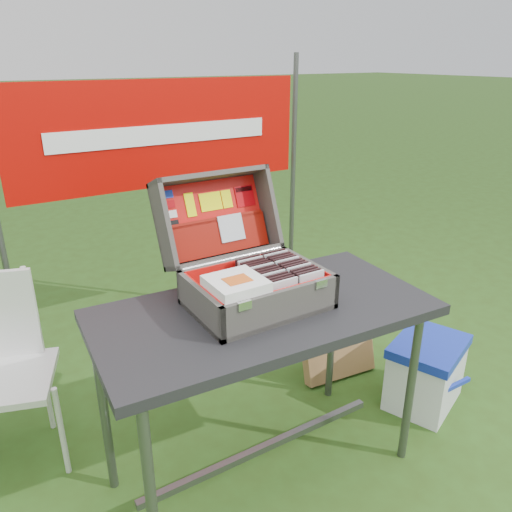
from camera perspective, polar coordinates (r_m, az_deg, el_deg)
ground at (r=2.42m, az=2.30°, el=-22.22°), size 80.00×80.00×0.00m
table at (r=2.11m, az=0.86°, el=-15.54°), size 1.31×0.72×0.80m
table_top at (r=1.90m, az=0.92°, el=-6.45°), size 1.31×0.72×0.04m
table_leg_fl at (r=1.77m, az=-11.83°, el=-26.18°), size 0.04×0.04×0.76m
table_leg_fr at (r=2.28m, az=17.28°, el=-13.99°), size 0.04×0.04×0.76m
table_leg_bl at (r=2.14m, az=-16.95°, el=-16.70°), size 0.04×0.04×0.76m
table_leg_br at (r=2.58m, az=8.69°, el=-8.62°), size 0.04×0.04×0.76m
table_brace at (r=2.29m, az=0.82°, el=-21.09°), size 1.13×0.03×0.03m
suitcase at (r=1.86m, az=-0.82°, el=1.02°), size 0.50×0.51×0.44m
suitcase_base_bottom at (r=1.90m, az=0.15°, el=-5.42°), size 0.50×0.35×0.02m
suitcase_base_wall_front at (r=1.75m, az=3.06°, el=-5.91°), size 0.50×0.02×0.13m
suitcase_base_wall_back at (r=2.01m, az=-2.38°, el=-2.10°), size 0.50×0.02×0.13m
suitcase_base_wall_left at (r=1.78m, az=-6.43°, el=-5.62°), size 0.02×0.35×0.13m
suitcase_base_wall_right at (r=2.00m, az=5.96°, el=-2.29°), size 0.02×0.35×0.13m
suitcase_liner_floor at (r=1.90m, az=0.15°, el=-5.08°), size 0.46×0.32×0.01m
suitcase_latch_left at (r=1.64m, az=-1.32°, el=-5.67°), size 0.05×0.01×0.03m
suitcase_latch_right at (r=1.81m, az=7.45°, el=-3.16°), size 0.05×0.01×0.03m
suitcase_hinge at (r=1.99m, az=-2.55°, el=-0.26°), size 0.45×0.02×0.02m
suitcase_lid_back at (r=2.10m, az=-5.03°, el=4.33°), size 0.50×0.15×0.34m
suitcase_lid_rim_far at (r=2.06m, az=-5.32°, el=9.09°), size 0.50×0.13×0.07m
suitcase_lid_rim_near at (r=2.05m, az=-3.44°, el=-0.08°), size 0.50×0.13×0.07m
suitcase_lid_rim_left at (r=1.96m, az=-10.58°, el=3.36°), size 0.02×0.26×0.38m
suitcase_lid_rim_right at (r=2.16m, az=1.25°, el=5.53°), size 0.02×0.26×0.38m
suitcase_lid_liner at (r=2.09m, az=-4.88°, el=4.37°), size 0.45×0.12×0.29m
suitcase_liner_wall_front at (r=1.76m, az=2.83°, el=-5.46°), size 0.46×0.01×0.11m
suitcase_liner_wall_back at (r=1.99m, az=-2.21°, el=-1.97°), size 0.46×0.01×0.11m
suitcase_liner_wall_left at (r=1.78m, az=-6.08°, el=-5.24°), size 0.01×0.32×0.11m
suitcase_liner_wall_right at (r=1.99m, az=5.68°, el=-2.12°), size 0.01×0.32×0.11m
suitcase_lid_pocket at (r=2.07m, az=-4.21°, el=2.21°), size 0.44×0.08×0.14m
suitcase_pocket_edge at (r=2.07m, az=-4.54°, el=4.16°), size 0.43×0.03×0.03m
suitcase_pocket_cd at (r=2.08m, az=-2.85°, el=3.24°), size 0.11×0.05×0.11m
lid_sticker_cc_a at (r=2.02m, az=-10.14°, el=6.94°), size 0.05×0.01×0.03m
lid_sticker_cc_b at (r=2.02m, az=-9.91°, el=5.83°), size 0.05×0.01×0.03m
lid_sticker_cc_c at (r=2.01m, az=-9.68°, el=4.72°), size 0.05×0.01×0.03m
lid_sticker_cc_d at (r=2.01m, az=-9.45°, el=3.61°), size 0.05×0.01×0.03m
lid_card_neon_tall at (r=2.05m, az=-7.52°, el=5.82°), size 0.04×0.04×0.09m
lid_card_neon_main at (r=2.09m, az=-5.19°, el=6.22°), size 0.10×0.03×0.07m
lid_card_neon_small at (r=2.12m, az=-3.36°, el=6.52°), size 0.04×0.03×0.07m
lid_sticker_band at (r=2.16m, az=-1.28°, el=6.86°), size 0.09×0.04×0.08m
lid_sticker_band_bar at (r=2.16m, az=-1.44°, el=7.64°), size 0.08×0.01×0.02m
cd_left_0 at (r=1.78m, az=3.26°, el=-4.59°), size 0.11×0.01×0.13m
cd_left_1 at (r=1.80m, az=2.91°, el=-4.36°), size 0.11×0.01×0.13m
cd_left_2 at (r=1.81m, az=2.56°, el=-4.13°), size 0.11×0.01×0.13m
cd_left_3 at (r=1.83m, az=2.21°, el=-3.90°), size 0.11×0.01×0.13m
cd_left_4 at (r=1.84m, az=1.87°, el=-3.67°), size 0.11×0.01×0.13m
cd_left_5 at (r=1.86m, az=1.54°, el=-3.45°), size 0.11×0.01×0.13m
cd_left_6 at (r=1.87m, az=1.21°, el=-3.23°), size 0.11×0.01×0.13m
cd_left_7 at (r=1.89m, az=0.89°, el=-3.02°), size 0.11×0.01×0.13m
cd_left_8 at (r=1.90m, az=0.57°, el=-2.81°), size 0.11×0.01×0.13m
cd_left_9 at (r=1.92m, az=0.26°, el=-2.60°), size 0.11×0.01×0.13m
cd_left_10 at (r=1.93m, az=-0.05°, el=-2.40°), size 0.11×0.01×0.13m
cd_left_11 at (r=1.95m, az=-0.35°, el=-2.19°), size 0.11×0.01×0.13m
cd_left_12 at (r=1.96m, az=-0.64°, el=-2.00°), size 0.11×0.01×0.13m
cd_left_13 at (r=1.98m, az=-0.94°, el=-1.80°), size 0.11×0.01×0.13m
cd_right_0 at (r=1.85m, az=6.32°, el=-3.70°), size 0.11×0.01×0.13m
cd_right_1 at (r=1.86m, az=5.95°, el=-3.48°), size 0.11×0.01×0.13m
cd_right_2 at (r=1.88m, az=5.59°, el=-3.26°), size 0.11×0.01×0.13m
cd_right_3 at (r=1.89m, az=5.23°, el=-3.05°), size 0.11×0.01×0.13m
cd_right_4 at (r=1.90m, az=4.88°, el=-2.84°), size 0.11×0.01×0.13m
cd_right_5 at (r=1.92m, az=4.54°, el=-2.63°), size 0.11×0.01×0.13m
cd_right_6 at (r=1.93m, az=4.20°, el=-2.43°), size 0.11×0.01×0.13m
cd_right_7 at (r=1.95m, az=3.86°, el=-2.23°), size 0.11×0.01×0.13m
cd_right_8 at (r=1.96m, az=3.53°, el=-2.03°), size 0.11×0.01×0.13m
cd_right_9 at (r=1.98m, az=3.21°, el=-1.84°), size 0.11×0.01×0.13m
cd_right_10 at (r=1.99m, az=2.89°, el=-1.65°), size 0.11×0.01×0.13m
cd_right_11 at (r=2.01m, az=2.57°, el=-1.46°), size 0.11×0.01×0.13m
cd_right_12 at (r=2.02m, az=2.26°, el=-1.27°), size 0.11×0.01×0.13m
cd_right_13 at (r=2.04m, az=1.96°, el=-1.09°), size 0.11×0.01×0.13m
songbook_0 at (r=1.74m, az=-2.30°, el=-3.61°), size 0.19×0.19×0.00m
songbook_1 at (r=1.73m, az=-2.30°, el=-3.46°), size 0.19×0.19×0.00m
songbook_2 at (r=1.73m, az=-2.30°, el=-3.31°), size 0.19×0.19×0.00m
songbook_3 at (r=1.73m, az=-2.31°, el=-3.16°), size 0.19×0.19×0.00m
songbook_4 at (r=1.73m, az=-2.31°, el=-3.01°), size 0.19×0.19×0.00m
songbook_5 at (r=1.73m, az=-2.31°, el=-2.86°), size 0.19×0.19×0.00m
songbook_6 at (r=1.72m, az=-2.31°, el=-2.71°), size 0.19×0.19×0.00m
songbook_graphic at (r=1.71m, az=-2.15°, el=-2.71°), size 0.09×0.07×0.00m
cooler at (r=2.76m, az=18.81°, el=-12.46°), size 0.49×0.43×0.36m
cooler_body at (r=2.77m, az=18.75°, el=-12.87°), size 0.46×0.41×0.31m
cooler_lid at (r=2.68m, az=19.21°, el=-9.72°), size 0.49×0.43×0.05m
cooler_handle at (r=2.67m, az=21.57°, el=-13.71°), size 0.24×0.02×0.02m
chair at (r=2.37m, az=-26.83°, el=-12.78°), size 0.50×0.53×0.85m
chair_seat at (r=2.36m, az=-26.87°, el=-12.58°), size 0.49×0.49×0.03m
chair_leg_fr at (r=2.36m, az=-21.32°, el=-18.19°), size 0.02×0.02×0.44m
chair_leg_br at (r=2.63m, az=-22.83°, el=-13.93°), size 0.02×0.02×0.44m
chair_upright_right at (r=2.43m, az=-24.36°, el=-5.55°), size 0.02×0.02×0.41m
cardboard_box at (r=2.84m, az=9.22°, el=-9.18°), size 0.44×0.23×0.45m
banner_post_left at (r=2.66m, az=-27.08°, el=1.24°), size 0.03×0.03×1.70m
banner_post_right at (r=3.23m, az=4.18°, el=6.96°), size 0.03×0.03×1.70m
banner at (r=2.73m, az=-10.50°, el=13.54°), size 1.60×0.02×0.55m
banner_text at (r=2.72m, az=-10.41°, el=13.51°), size 1.20×0.00×0.10m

